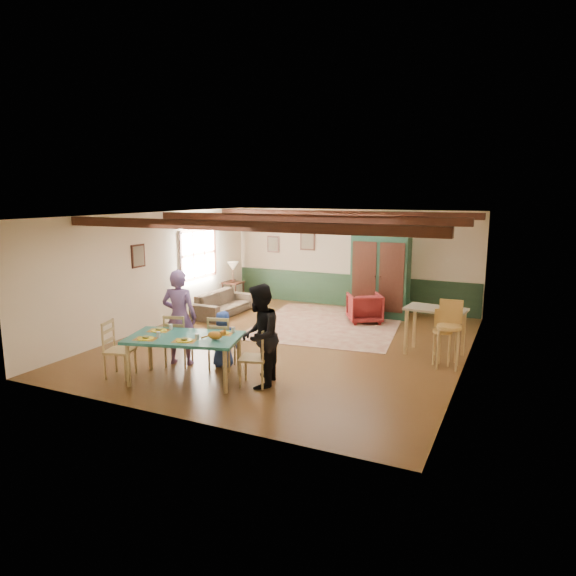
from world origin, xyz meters
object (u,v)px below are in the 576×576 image
at_px(armoire, 381,273).
at_px(sofa, 223,303).
at_px(end_table, 233,293).
at_px(person_child, 223,339).
at_px(table_lamp, 233,272).
at_px(bar_stool_left, 442,337).
at_px(person_man, 179,317).
at_px(dining_chair_far_right, 222,342).
at_px(dining_chair_end_right, 254,357).
at_px(armchair, 364,308).
at_px(dining_chair_end_left, 120,349).
at_px(dining_chair_far_left, 179,339).
at_px(person_woman, 260,336).
at_px(counter_table, 435,331).
at_px(bar_stool_right, 449,335).
at_px(cat, 215,334).
at_px(dining_table, 185,359).

distance_m(armoire, sofa, 4.14).
bearing_deg(end_table, person_child, -60.78).
relative_size(table_lamp, bar_stool_left, 0.57).
xyz_separation_m(person_man, sofa, (-1.42, 3.74, -0.60)).
height_order(dining_chair_far_right, dining_chair_end_right, same).
height_order(dining_chair_far_right, person_child, person_child).
distance_m(person_child, end_table, 5.49).
bearing_deg(armchair, dining_chair_end_left, 33.50).
height_order(person_man, end_table, person_man).
distance_m(dining_chair_far_left, person_woman, 1.89).
bearing_deg(counter_table, table_lamp, 157.96).
height_order(dining_chair_end_left, counter_table, dining_chair_end_left).
bearing_deg(armoire, bar_stool_right, -57.89).
relative_size(dining_chair_end_left, sofa, 0.49).
distance_m(armoire, bar_stool_left, 3.82).
bearing_deg(counter_table, person_man, -148.61).
height_order(armchair, bar_stool_right, bar_stool_right).
height_order(person_man, armchair, person_man).
relative_size(armchair, counter_table, 0.70).
relative_size(cat, armoire, 0.17).
bearing_deg(bar_stool_right, table_lamp, 150.80).
height_order(dining_table, bar_stool_left, bar_stool_left).
distance_m(dining_table, end_table, 6.21).
bearing_deg(cat, person_woman, 8.13).
height_order(dining_chair_end_left, sofa, dining_chair_end_left).
relative_size(person_child, sofa, 0.52).
height_order(dining_chair_far_right, table_lamp, table_lamp).
xyz_separation_m(dining_table, person_man, (-0.61, 0.69, 0.50)).
bearing_deg(table_lamp, dining_chair_far_right, -60.98).
bearing_deg(armchair, dining_chair_end_right, 54.92).
distance_m(dining_chair_far_right, end_table, 5.57).
bearing_deg(armchair, bar_stool_right, 102.26).
bearing_deg(table_lamp, bar_stool_right, -25.93).
distance_m(dining_chair_end_right, cat, 0.73).
bearing_deg(table_lamp, person_woman, -55.08).
distance_m(dining_table, dining_chair_far_right, 0.86).
relative_size(dining_chair_far_left, sofa, 0.49).
distance_m(dining_chair_end_left, person_man, 1.20).
relative_size(dining_chair_end_left, armoire, 0.44).
bearing_deg(armchair, person_man, 33.86).
bearing_deg(dining_chair_end_right, dining_chair_far_left, -114.92).
bearing_deg(end_table, armchair, -7.58).
bearing_deg(counter_table, end_table, 157.96).
height_order(dining_chair_far_left, table_lamp, table_lamp).
relative_size(person_woman, person_child, 1.64).
distance_m(dining_chair_end_left, cat, 1.80).
xyz_separation_m(table_lamp, counter_table, (6.06, -2.45, -0.45)).
xyz_separation_m(dining_chair_end_left, person_child, (1.33, 1.21, 0.03)).
bearing_deg(end_table, dining_table, -66.33).
xyz_separation_m(dining_table, armchair, (1.57, 5.15, -0.03)).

